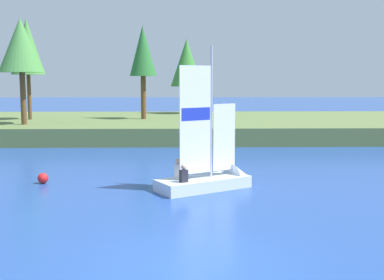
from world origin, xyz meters
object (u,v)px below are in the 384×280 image
(shoreline_tree_left, at_px, (27,47))
(channel_buoy, at_px, (43,178))
(shoreline_tree_midright, at_px, (187,63))
(sailboat, at_px, (217,177))
(shoreline_tree_midleft, at_px, (21,46))
(shoreline_tree_centre, at_px, (143,52))

(shoreline_tree_left, distance_m, channel_buoy, 19.29)
(shoreline_tree_left, relative_size, channel_buoy, 17.33)
(shoreline_tree_midright, xyz_separation_m, channel_buoy, (-6.12, -23.25, -5.40))
(shoreline_tree_left, relative_size, shoreline_tree_midright, 1.15)
(shoreline_tree_midright, height_order, sailboat, shoreline_tree_midright)
(shoreline_tree_midleft, height_order, shoreline_tree_centre, shoreline_tree_centre)
(sailboat, height_order, channel_buoy, sailboat)
(shoreline_tree_centre, distance_m, sailboat, 19.74)
(shoreline_tree_left, bearing_deg, shoreline_tree_midleft, -78.00)
(shoreline_tree_left, bearing_deg, shoreline_tree_midright, 26.64)
(channel_buoy, bearing_deg, sailboat, -6.77)
(shoreline_tree_left, distance_m, shoreline_tree_midleft, 4.13)
(shoreline_tree_midright, relative_size, channel_buoy, 15.07)
(shoreline_tree_left, height_order, shoreline_tree_midleft, shoreline_tree_left)
(shoreline_tree_left, bearing_deg, sailboat, -54.58)
(shoreline_tree_midleft, height_order, shoreline_tree_midright, shoreline_tree_midleft)
(shoreline_tree_midleft, bearing_deg, shoreline_tree_midright, 42.12)
(shoreline_tree_left, height_order, channel_buoy, shoreline_tree_left)
(shoreline_tree_midright, distance_m, sailboat, 24.66)
(shoreline_tree_left, relative_size, shoreline_tree_midleft, 1.06)
(shoreline_tree_midright, xyz_separation_m, sailboat, (0.91, -24.08, -5.21))
(shoreline_tree_left, xyz_separation_m, shoreline_tree_centre, (8.59, 0.28, -0.33))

